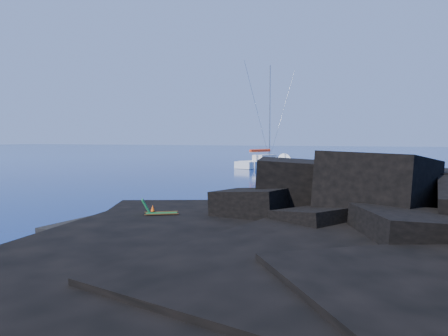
# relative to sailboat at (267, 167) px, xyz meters

# --- Properties ---
(ground) EXTENTS (400.00, 400.00, 0.00)m
(ground) POSITION_rel_sailboat_xyz_m (2.19, -43.19, 0.00)
(ground) COLOR #040F3D
(ground) RESTS_ON ground
(headland) EXTENTS (24.00, 24.00, 3.60)m
(headland) POSITION_rel_sailboat_xyz_m (15.19, -40.19, 0.00)
(headland) COLOR black
(headland) RESTS_ON ground
(beach) EXTENTS (9.08, 6.86, 0.70)m
(beach) POSITION_rel_sailboat_xyz_m (6.69, -42.69, 0.00)
(beach) COLOR black
(beach) RESTS_ON ground
(surf_foam) EXTENTS (10.00, 8.00, 0.06)m
(surf_foam) POSITION_rel_sailboat_xyz_m (7.19, -38.19, 0.00)
(surf_foam) COLOR white
(surf_foam) RESTS_ON ground
(sailboat) EXTENTS (7.92, 13.72, 14.33)m
(sailboat) POSITION_rel_sailboat_xyz_m (0.00, 0.00, 0.00)
(sailboat) COLOR silver
(sailboat) RESTS_ON ground
(deck_chair) EXTENTS (1.73, 1.40, 1.09)m
(deck_chair) POSITION_rel_sailboat_xyz_m (6.32, -41.82, 0.90)
(deck_chair) COLOR #186C33
(deck_chair) RESTS_ON beach
(towel) EXTENTS (1.91, 1.55, 0.05)m
(towel) POSITION_rel_sailboat_xyz_m (6.84, -41.80, 0.37)
(towel) COLOR silver
(towel) RESTS_ON beach
(sunbather) EXTENTS (1.64, 1.14, 0.22)m
(sunbather) POSITION_rel_sailboat_xyz_m (6.84, -41.80, 0.51)
(sunbather) COLOR tan
(sunbather) RESTS_ON towel
(marker_cone) EXTENTS (0.39, 0.39, 0.59)m
(marker_cone) POSITION_rel_sailboat_xyz_m (5.55, -41.29, 0.64)
(marker_cone) COLOR #DD4D0B
(marker_cone) RESTS_ON beach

